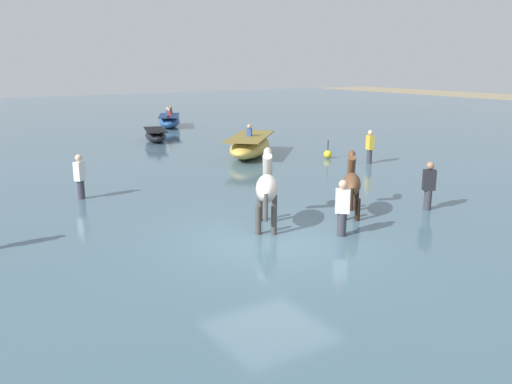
{
  "coord_description": "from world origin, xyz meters",
  "views": [
    {
      "loc": [
        -6.23,
        -9.21,
        4.16
      ],
      "look_at": [
        1.07,
        2.26,
        0.84
      ],
      "focal_mm": 37.57,
      "sensor_mm": 36.0,
      "label": 1
    }
  ],
  "objects_px": {
    "boat_far_inshore": "(156,135)",
    "person_onlooker_right": "(342,213)",
    "person_onlooker_left": "(428,190)",
    "person_spectator_far": "(80,181)",
    "boat_distant_east": "(169,121)",
    "horse_lead_bay": "(352,185)",
    "person_wading_mid": "(370,150)",
    "channel_buoy": "(328,154)",
    "horse_trailing_pinto": "(267,189)",
    "boat_distant_west": "(250,146)"
  },
  "relations": [
    {
      "from": "boat_far_inshore",
      "to": "person_onlooker_right",
      "type": "distance_m",
      "value": 16.29
    },
    {
      "from": "person_onlooker_left",
      "to": "person_spectator_far",
      "type": "distance_m",
      "value": 9.6
    },
    {
      "from": "boat_distant_east",
      "to": "horse_lead_bay",
      "type": "bearing_deg",
      "value": -100.49
    },
    {
      "from": "boat_distant_east",
      "to": "person_onlooker_right",
      "type": "distance_m",
      "value": 21.77
    },
    {
      "from": "person_onlooker_left",
      "to": "person_onlooker_right",
      "type": "height_order",
      "value": "same"
    },
    {
      "from": "person_onlooker_left",
      "to": "person_spectator_far",
      "type": "relative_size",
      "value": 1.0
    },
    {
      "from": "boat_far_inshore",
      "to": "person_wading_mid",
      "type": "bearing_deg",
      "value": -64.97
    },
    {
      "from": "person_onlooker_left",
      "to": "channel_buoy",
      "type": "xyz_separation_m",
      "value": [
        2.81,
        7.44,
        -0.35
      ]
    },
    {
      "from": "horse_trailing_pinto",
      "to": "boat_far_inshore",
      "type": "distance_m",
      "value": 15.0
    },
    {
      "from": "boat_distant_west",
      "to": "boat_far_inshore",
      "type": "xyz_separation_m",
      "value": [
        -1.63,
        6.22,
        -0.14
      ]
    },
    {
      "from": "channel_buoy",
      "to": "boat_distant_east",
      "type": "bearing_deg",
      "value": 94.85
    },
    {
      "from": "boat_distant_east",
      "to": "boat_far_inshore",
      "type": "distance_m",
      "value": 5.82
    },
    {
      "from": "boat_distant_west",
      "to": "channel_buoy",
      "type": "xyz_separation_m",
      "value": [
        2.43,
        -2.05,
        -0.25
      ]
    },
    {
      "from": "person_wading_mid",
      "to": "channel_buoy",
      "type": "relative_size",
      "value": 2.17
    },
    {
      "from": "channel_buoy",
      "to": "person_onlooker_left",
      "type": "bearing_deg",
      "value": -110.71
    },
    {
      "from": "horse_trailing_pinto",
      "to": "boat_distant_east",
      "type": "bearing_deg",
      "value": 72.81
    },
    {
      "from": "horse_trailing_pinto",
      "to": "person_spectator_far",
      "type": "distance_m",
      "value": 5.89
    },
    {
      "from": "boat_far_inshore",
      "to": "person_onlooker_left",
      "type": "distance_m",
      "value": 15.76
    },
    {
      "from": "boat_distant_west",
      "to": "person_wading_mid",
      "type": "relative_size",
      "value": 2.41
    },
    {
      "from": "boat_distant_east",
      "to": "boat_distant_west",
      "type": "xyz_separation_m",
      "value": [
        -1.3,
        -11.25,
        0.06
      ]
    },
    {
      "from": "person_onlooker_left",
      "to": "person_onlooker_right",
      "type": "distance_m",
      "value": 3.41
    },
    {
      "from": "person_onlooker_right",
      "to": "person_spectator_far",
      "type": "distance_m",
      "value": 7.69
    },
    {
      "from": "horse_trailing_pinto",
      "to": "boat_distant_east",
      "type": "distance_m",
      "value": 20.61
    },
    {
      "from": "horse_trailing_pinto",
      "to": "person_onlooker_left",
      "type": "xyz_separation_m",
      "value": [
        4.41,
        -1.06,
        -0.38
      ]
    },
    {
      "from": "boat_distant_east",
      "to": "person_onlooker_right",
      "type": "relative_size",
      "value": 2.14
    },
    {
      "from": "person_spectator_far",
      "to": "horse_trailing_pinto",
      "type": "bearing_deg",
      "value": -59.24
    },
    {
      "from": "boat_distant_east",
      "to": "person_onlooker_right",
      "type": "bearing_deg",
      "value": -103.44
    },
    {
      "from": "person_onlooker_right",
      "to": "person_wading_mid",
      "type": "distance_m",
      "value": 9.16
    },
    {
      "from": "boat_far_inshore",
      "to": "person_onlooker_left",
      "type": "bearing_deg",
      "value": -85.45
    },
    {
      "from": "horse_lead_bay",
      "to": "channel_buoy",
      "type": "relative_size",
      "value": 2.5
    },
    {
      "from": "horse_trailing_pinto",
      "to": "person_onlooker_left",
      "type": "bearing_deg",
      "value": -13.46
    },
    {
      "from": "horse_trailing_pinto",
      "to": "channel_buoy",
      "type": "xyz_separation_m",
      "value": [
        7.22,
        6.38,
        -0.73
      ]
    },
    {
      "from": "boat_distant_east",
      "to": "person_spectator_far",
      "type": "height_order",
      "value": "person_spectator_far"
    },
    {
      "from": "person_onlooker_right",
      "to": "person_spectator_far",
      "type": "relative_size",
      "value": 1.0
    },
    {
      "from": "boat_far_inshore",
      "to": "channel_buoy",
      "type": "distance_m",
      "value": 9.21
    },
    {
      "from": "horse_trailing_pinto",
      "to": "boat_distant_east",
      "type": "height_order",
      "value": "horse_trailing_pinto"
    },
    {
      "from": "horse_trailing_pinto",
      "to": "boat_distant_west",
      "type": "relative_size",
      "value": 0.54
    },
    {
      "from": "boat_far_inshore",
      "to": "person_spectator_far",
      "type": "bearing_deg",
      "value": -122.69
    },
    {
      "from": "person_onlooker_left",
      "to": "person_spectator_far",
      "type": "xyz_separation_m",
      "value": [
        -7.41,
        6.11,
        0.0
      ]
    },
    {
      "from": "person_onlooker_left",
      "to": "person_wading_mid",
      "type": "height_order",
      "value": "same"
    },
    {
      "from": "person_spectator_far",
      "to": "boat_far_inshore",
      "type": "bearing_deg",
      "value": 57.31
    },
    {
      "from": "person_onlooker_right",
      "to": "person_spectator_far",
      "type": "height_order",
      "value": "same"
    },
    {
      "from": "horse_trailing_pinto",
      "to": "person_wading_mid",
      "type": "relative_size",
      "value": 1.29
    },
    {
      "from": "boat_far_inshore",
      "to": "channel_buoy",
      "type": "height_order",
      "value": "channel_buoy"
    },
    {
      "from": "horse_lead_bay",
      "to": "person_wading_mid",
      "type": "bearing_deg",
      "value": 42.23
    },
    {
      "from": "person_spectator_far",
      "to": "channel_buoy",
      "type": "bearing_deg",
      "value": 7.43
    },
    {
      "from": "person_spectator_far",
      "to": "channel_buoy",
      "type": "height_order",
      "value": "person_spectator_far"
    },
    {
      "from": "horse_trailing_pinto",
      "to": "boat_distant_west",
      "type": "xyz_separation_m",
      "value": [
        4.79,
        8.44,
        -0.48
      ]
    },
    {
      "from": "horse_lead_bay",
      "to": "channel_buoy",
      "type": "height_order",
      "value": "horse_lead_bay"
    },
    {
      "from": "horse_lead_bay",
      "to": "boat_distant_west",
      "type": "distance_m",
      "value": 9.06
    }
  ]
}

